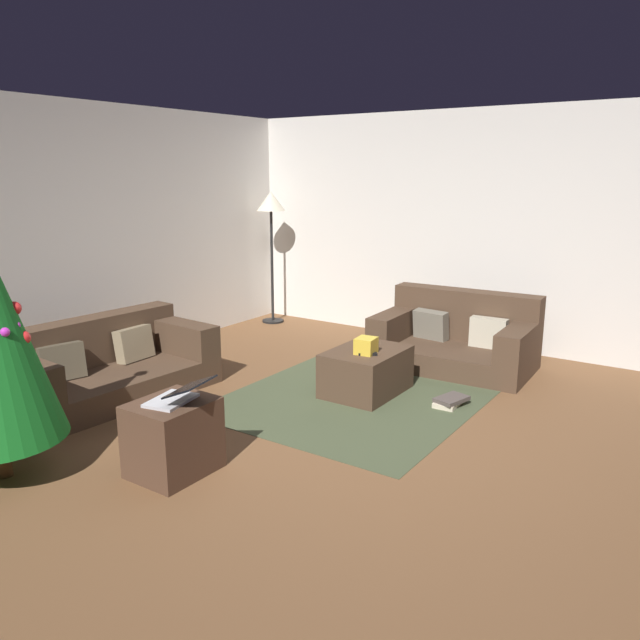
{
  "coord_description": "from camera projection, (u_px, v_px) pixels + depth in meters",
  "views": [
    {
      "loc": [
        -3.63,
        -2.29,
        1.94
      ],
      "look_at": [
        0.51,
        0.52,
        0.75
      ],
      "focal_mm": 35.22,
      "sensor_mm": 36.0,
      "label": 1
    }
  ],
  "objects": [
    {
      "name": "laptop",
      "position": [
        178.0,
        395.0,
        4.0
      ],
      "size": [
        0.39,
        0.42,
        0.17
      ],
      "color": "silver",
      "rests_on": "side_table"
    },
    {
      "name": "rear_partition",
      "position": [
        65.0,
        239.0,
        6.03
      ],
      "size": [
        6.4,
        0.12,
        2.6
      ],
      "primitive_type": "cube",
      "color": "silver",
      "rests_on": "ground_plane"
    },
    {
      "name": "tv_remote",
      "position": [
        368.0,
        354.0,
        5.39
      ],
      "size": [
        0.13,
        0.16,
        0.02
      ],
      "primitive_type": "cube",
      "rotation": [
        0.0,
        0.0,
        0.56
      ],
      "color": "black",
      "rests_on": "ottoman"
    },
    {
      "name": "ground_plane",
      "position": [
        340.0,
        441.0,
        4.62
      ],
      "size": [
        6.4,
        6.4,
        0.0
      ],
      "primitive_type": "plane",
      "color": "brown"
    },
    {
      "name": "side_table",
      "position": [
        173.0,
        437.0,
        4.1
      ],
      "size": [
        0.52,
        0.44,
        0.49
      ],
      "primitive_type": "cube",
      "color": "#4C3323",
      "rests_on": "ground_plane"
    },
    {
      "name": "area_rug",
      "position": [
        366.0,
        392.0,
        5.63
      ],
      "size": [
        2.6,
        2.0,
        0.01
      ],
      "primitive_type": "cube",
      "color": "#3F482F",
      "rests_on": "ground_plane"
    },
    {
      "name": "corner_partition",
      "position": [
        495.0,
        231.0,
        6.84
      ],
      "size": [
        0.12,
        6.4,
        2.6
      ],
      "primitive_type": "cube",
      "color": "silver",
      "rests_on": "ground_plane"
    },
    {
      "name": "corner_lamp",
      "position": [
        271.0,
        211.0,
        7.94
      ],
      "size": [
        0.36,
        0.36,
        1.69
      ],
      "color": "black",
      "rests_on": "ground_plane"
    },
    {
      "name": "gift_box",
      "position": [
        366.0,
        346.0,
        5.43
      ],
      "size": [
        0.2,
        0.18,
        0.14
      ],
      "primitive_type": "cube",
      "rotation": [
        0.0,
        0.0,
        0.12
      ],
      "color": "gold",
      "rests_on": "ottoman"
    },
    {
      "name": "ottoman",
      "position": [
        366.0,
        371.0,
        5.59
      ],
      "size": [
        0.77,
        0.56,
        0.4
      ],
      "primitive_type": "cube",
      "color": "#473323",
      "rests_on": "ground_plane"
    },
    {
      "name": "book_stack",
      "position": [
        449.0,
        401.0,
        5.31
      ],
      "size": [
        0.32,
        0.25,
        0.08
      ],
      "color": "beige",
      "rests_on": "ground_plane"
    },
    {
      "name": "couch_right",
      "position": [
        457.0,
        339.0,
        6.38
      ],
      "size": [
        0.99,
        1.56,
        0.74
      ],
      "rotation": [
        0.0,
        0.0,
        1.61
      ],
      "color": "#473323",
      "rests_on": "ground_plane"
    },
    {
      "name": "couch_left",
      "position": [
        104.0,
        367.0,
        5.5
      ],
      "size": [
        1.85,
        1.01,
        0.67
      ],
      "rotation": [
        0.0,
        0.0,
        3.08
      ],
      "color": "#473323",
      "rests_on": "ground_plane"
    }
  ]
}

